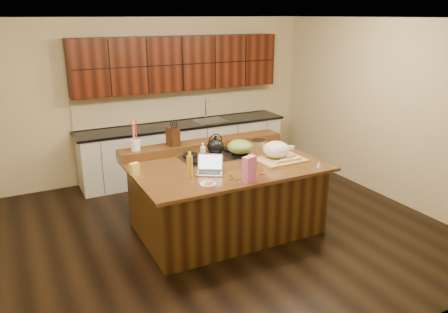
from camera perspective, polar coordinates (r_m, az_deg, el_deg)
name	(u,v)px	position (r m, az deg, el deg)	size (l,w,h in m)	color
room	(226,131)	(5.46, 0.24, 3.35)	(5.52, 5.02, 2.72)	black
island	(226,196)	(5.75, 0.23, -5.22)	(2.40, 1.60, 0.92)	black
back_ledge	(203,145)	(6.17, -2.74, 1.49)	(2.40, 0.30, 0.12)	black
cooktop	(216,156)	(5.83, -1.11, 0.08)	(0.92, 0.52, 0.05)	gray
back_counter	(183,120)	(7.64, -5.42, 4.71)	(3.70, 0.66, 2.40)	silver
kettle	(215,146)	(5.79, -1.12, 1.33)	(0.23, 0.23, 0.21)	black
green_bowl	(240,147)	(5.82, 2.10, 1.29)	(0.34, 0.34, 0.19)	olive
laptop	(210,168)	(5.25, -1.85, -1.50)	(0.39, 0.37, 0.22)	#B7B7BC
oil_bottle	(190,167)	(5.06, -4.49, -1.39)	(0.07, 0.07, 0.27)	gold
vinegar_bottle	(203,157)	(5.46, -2.76, -0.02)	(0.06, 0.06, 0.25)	silver
wooden_tray	(277,152)	(5.74, 6.98, 0.62)	(0.61, 0.49, 0.24)	tan
ramekin_a	(284,161)	(5.66, 7.81, -0.58)	(0.10, 0.10, 0.04)	white
ramekin_b	(291,148)	(6.24, 8.74, 1.15)	(0.10, 0.10, 0.04)	white
ramekin_c	(266,148)	(6.18, 5.53, 1.10)	(0.10, 0.10, 0.04)	white
strainer_bowl	(258,144)	(6.28, 4.48, 1.61)	(0.24, 0.24, 0.09)	#996B3F
kitchen_timer	(319,164)	(5.59, 12.34, -0.97)	(0.08, 0.08, 0.07)	silver
pink_bag	(249,169)	(4.96, 3.32, -1.64)	(0.16, 0.08, 0.30)	pink
candy_plate	(208,184)	(4.91, -2.08, -3.60)	(0.18, 0.18, 0.01)	white
package_box	(135,169)	(5.29, -11.59, -1.59)	(0.10, 0.07, 0.14)	#E4D050
utensil_crock	(136,145)	(5.82, -11.48, 1.46)	(0.12, 0.12, 0.14)	white
knife_block	(173,136)	(5.96, -6.68, 2.62)	(0.12, 0.20, 0.25)	black
gumdrop_0	(246,178)	(5.06, 2.84, -2.87)	(0.02, 0.02, 0.02)	red
gumdrop_1	(230,179)	(5.04, 0.80, -2.97)	(0.02, 0.02, 0.02)	#198C26
gumdrop_2	(259,175)	(5.19, 4.66, -2.39)	(0.02, 0.02, 0.02)	red
gumdrop_3	(264,174)	(5.22, 5.28, -2.29)	(0.02, 0.02, 0.02)	#198C26
gumdrop_4	(249,172)	(5.25, 3.22, -2.09)	(0.02, 0.02, 0.02)	red
gumdrop_5	(230,175)	(5.17, 0.76, -2.41)	(0.02, 0.02, 0.02)	#198C26
gumdrop_6	(244,178)	(5.06, 2.68, -2.89)	(0.02, 0.02, 0.02)	red
gumdrop_7	(249,172)	(5.28, 3.26, -1.99)	(0.02, 0.02, 0.02)	#198C26
gumdrop_8	(262,174)	(5.22, 4.95, -2.28)	(0.02, 0.02, 0.02)	red
gumdrop_9	(237,179)	(5.03, 1.72, -3.01)	(0.02, 0.02, 0.02)	#198C26
gumdrop_10	(233,178)	(5.07, 1.12, -2.83)	(0.02, 0.02, 0.02)	red
gumdrop_11	(236,180)	(5.00, 1.63, -3.12)	(0.02, 0.02, 0.02)	#198C26
gumdrop_12	(243,173)	(5.25, 2.47, -2.11)	(0.02, 0.02, 0.02)	red
gumdrop_13	(230,175)	(5.16, 0.85, -2.46)	(0.02, 0.02, 0.02)	#198C26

